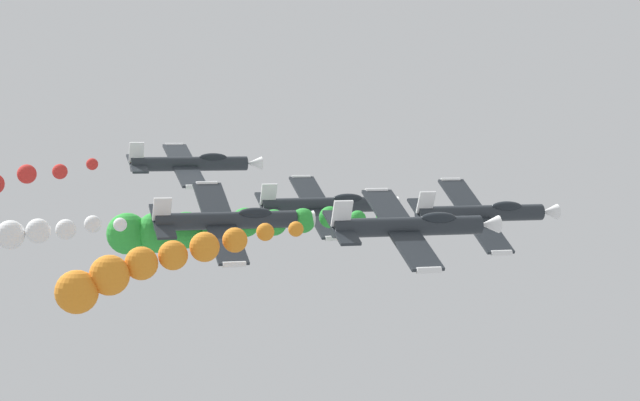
{
  "coord_description": "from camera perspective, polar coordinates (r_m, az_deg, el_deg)",
  "views": [
    {
      "loc": [
        74.73,
        -22.85,
        119.12
      ],
      "look_at": [
        0.0,
        0.0,
        114.18
      ],
      "focal_mm": 65.7,
      "sensor_mm": 36.0,
      "label": 1
    }
  ],
  "objects": [
    {
      "name": "airplane_right_outer",
      "position": [
        90.33,
        -6.26,
        1.8
      ],
      "size": [
        9.18,
        10.35,
        3.48
      ],
      "rotation": [
        0.0,
        0.32,
        0.0
      ],
      "color": "#23282D"
    },
    {
      "name": "smoke_trail_right_inner",
      "position": [
        63.12,
        -8.93,
        -3.33
      ],
      "size": [
        2.33,
        13.62,
        4.58
      ],
      "color": "orange"
    },
    {
      "name": "airplane_left_outer",
      "position": [
        73.43,
        -4.46,
        -0.96
      ],
      "size": [
        8.56,
        10.35,
        4.9
      ],
      "rotation": [
        0.0,
        0.5,
        0.0
      ],
      "color": "#23282D"
    },
    {
      "name": "airplane_left_inner",
      "position": [
        83.41,
        0.26,
        -0.21
      ],
      "size": [
        8.86,
        10.35,
        4.26
      ],
      "rotation": [
        0.0,
        0.42,
        0.0
      ],
      "color": "#23282D"
    },
    {
      "name": "airplane_lead",
      "position": [
        78.73,
        7.94,
        -0.61
      ],
      "size": [
        8.65,
        10.35,
        4.73
      ],
      "rotation": [
        0.0,
        0.48,
        0.0
      ],
      "color": "#23282D"
    },
    {
      "name": "airplane_right_inner",
      "position": [
        67.22,
        4.45,
        -1.25
      ],
      "size": [
        8.84,
        10.35,
        4.31
      ],
      "rotation": [
        0.0,
        0.43,
        0.0
      ],
      "color": "#23282D"
    },
    {
      "name": "smoke_trail_lead",
      "position": [
        75.06,
        -6.06,
        -1.38
      ],
      "size": [
        5.16,
        18.06,
        3.03
      ],
      "color": "green"
    }
  ]
}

